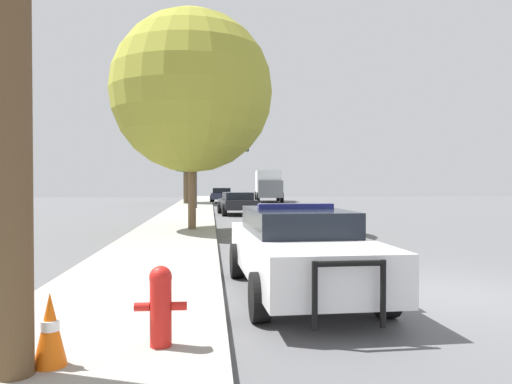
{
  "coord_description": "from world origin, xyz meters",
  "views": [
    {
      "loc": [
        -3.8,
        -8.01,
        1.87
      ],
      "look_at": [
        -1.36,
        18.47,
        1.34
      ],
      "focal_mm": 35.0,
      "sensor_mm": 36.0,
      "label": 1
    }
  ],
  "objects_px": {
    "box_truck": "(268,185)",
    "tree_sidewalk_near": "(192,92)",
    "traffic_cone": "(50,329)",
    "fire_hydrant": "(161,303)",
    "car_background_midblock": "(237,202)",
    "traffic_light": "(218,157)",
    "car_background_distant": "(222,195)",
    "tree_sidewalk_far": "(186,138)",
    "police_car": "(298,248)"
  },
  "relations": [
    {
      "from": "police_car",
      "to": "tree_sidewalk_far",
      "type": "distance_m",
      "value": 34.95
    },
    {
      "from": "police_car",
      "to": "box_truck",
      "type": "xyz_separation_m",
      "value": [
        4.09,
        39.33,
        0.84
      ]
    },
    {
      "from": "box_truck",
      "to": "tree_sidewalk_far",
      "type": "relative_size",
      "value": 0.82
    },
    {
      "from": "car_background_distant",
      "to": "car_background_midblock",
      "type": "distance_m",
      "value": 17.04
    },
    {
      "from": "traffic_light",
      "to": "traffic_cone",
      "type": "distance_m",
      "value": 29.18
    },
    {
      "from": "box_truck",
      "to": "tree_sidewalk_near",
      "type": "xyz_separation_m",
      "value": [
        -6.23,
        -28.97,
        3.61
      ]
    },
    {
      "from": "tree_sidewalk_far",
      "to": "police_car",
      "type": "bearing_deg",
      "value": -84.18
    },
    {
      "from": "traffic_light",
      "to": "box_truck",
      "type": "height_order",
      "value": "traffic_light"
    },
    {
      "from": "fire_hydrant",
      "to": "car_background_midblock",
      "type": "xyz_separation_m",
      "value": [
        2.08,
        23.24,
        0.12
      ]
    },
    {
      "from": "fire_hydrant",
      "to": "traffic_light",
      "type": "xyz_separation_m",
      "value": [
        1.04,
        28.46,
        3.0
      ]
    },
    {
      "from": "traffic_light",
      "to": "box_truck",
      "type": "bearing_deg",
      "value": 69.9
    },
    {
      "from": "police_car",
      "to": "box_truck",
      "type": "bearing_deg",
      "value": -98.41
    },
    {
      "from": "tree_sidewalk_near",
      "to": "traffic_cone",
      "type": "distance_m",
      "value": 14.57
    },
    {
      "from": "police_car",
      "to": "traffic_light",
      "type": "bearing_deg",
      "value": -90.34
    },
    {
      "from": "car_background_midblock",
      "to": "tree_sidewalk_near",
      "type": "bearing_deg",
      "value": -107.19
    },
    {
      "from": "fire_hydrant",
      "to": "traffic_cone",
      "type": "bearing_deg",
      "value": -154.07
    },
    {
      "from": "fire_hydrant",
      "to": "traffic_light",
      "type": "bearing_deg",
      "value": 87.91
    },
    {
      "from": "tree_sidewalk_far",
      "to": "traffic_cone",
      "type": "distance_m",
      "value": 38.18
    },
    {
      "from": "car_background_midblock",
      "to": "fire_hydrant",
      "type": "bearing_deg",
      "value": -99.72
    },
    {
      "from": "car_background_distant",
      "to": "tree_sidewalk_near",
      "type": "xyz_separation_m",
      "value": [
        -1.75,
        -27.0,
        4.48
      ]
    },
    {
      "from": "tree_sidewalk_near",
      "to": "car_background_midblock",
      "type": "bearing_deg",
      "value": 77.42
    },
    {
      "from": "box_truck",
      "to": "tree_sidewalk_near",
      "type": "height_order",
      "value": "tree_sidewalk_near"
    },
    {
      "from": "car_background_distant",
      "to": "car_background_midblock",
      "type": "bearing_deg",
      "value": -85.33
    },
    {
      "from": "car_background_distant",
      "to": "tree_sidewalk_far",
      "type": "distance_m",
      "value": 6.48
    },
    {
      "from": "car_background_distant",
      "to": "police_car",
      "type": "bearing_deg",
      "value": -86.33
    },
    {
      "from": "fire_hydrant",
      "to": "traffic_cone",
      "type": "height_order",
      "value": "fire_hydrant"
    },
    {
      "from": "traffic_light",
      "to": "car_background_midblock",
      "type": "bearing_deg",
      "value": -78.73
    },
    {
      "from": "traffic_cone",
      "to": "car_background_distant",
      "type": "bearing_deg",
      "value": 86.36
    },
    {
      "from": "tree_sidewalk_far",
      "to": "traffic_cone",
      "type": "xyz_separation_m",
      "value": [
        0.53,
        -37.83,
        -5.11
      ]
    },
    {
      "from": "traffic_light",
      "to": "car_background_distant",
      "type": "bearing_deg",
      "value": 87.25
    },
    {
      "from": "police_car",
      "to": "tree_sidewalk_near",
      "type": "height_order",
      "value": "tree_sidewalk_near"
    },
    {
      "from": "traffic_light",
      "to": "tree_sidewalk_near",
      "type": "distance_m",
      "value": 15.32
    },
    {
      "from": "car_background_distant",
      "to": "tree_sidewalk_near",
      "type": "distance_m",
      "value": 27.43
    },
    {
      "from": "car_background_distant",
      "to": "tree_sidewalk_far",
      "type": "xyz_separation_m",
      "value": [
        -3.13,
        -2.93,
        4.86
      ]
    },
    {
      "from": "car_background_distant",
      "to": "box_truck",
      "type": "xyz_separation_m",
      "value": [
        4.48,
        1.97,
        0.87
      ]
    },
    {
      "from": "police_car",
      "to": "tree_sidewalk_near",
      "type": "relative_size",
      "value": 0.65
    },
    {
      "from": "car_background_distant",
      "to": "tree_sidewalk_far",
      "type": "bearing_deg",
      "value": -133.8
    },
    {
      "from": "traffic_cone",
      "to": "tree_sidewalk_far",
      "type": "bearing_deg",
      "value": 90.81
    },
    {
      "from": "fire_hydrant",
      "to": "tree_sidewalk_near",
      "type": "relative_size",
      "value": 0.11
    },
    {
      "from": "car_background_midblock",
      "to": "traffic_cone",
      "type": "relative_size",
      "value": 5.85
    },
    {
      "from": "traffic_light",
      "to": "tree_sidewalk_near",
      "type": "relative_size",
      "value": 0.6
    },
    {
      "from": "police_car",
      "to": "car_background_midblock",
      "type": "height_order",
      "value": "police_car"
    },
    {
      "from": "car_background_distant",
      "to": "tree_sidewalk_near",
      "type": "relative_size",
      "value": 0.57
    },
    {
      "from": "fire_hydrant",
      "to": "car_background_distant",
      "type": "bearing_deg",
      "value": 87.71
    },
    {
      "from": "police_car",
      "to": "box_truck",
      "type": "distance_m",
      "value": 39.55
    },
    {
      "from": "fire_hydrant",
      "to": "car_background_distant",
      "type": "height_order",
      "value": "car_background_distant"
    },
    {
      "from": "car_background_distant",
      "to": "tree_sidewalk_near",
      "type": "height_order",
      "value": "tree_sidewalk_near"
    },
    {
      "from": "box_truck",
      "to": "police_car",
      "type": "bearing_deg",
      "value": 86.95
    },
    {
      "from": "tree_sidewalk_near",
      "to": "police_car",
      "type": "bearing_deg",
      "value": -78.34
    },
    {
      "from": "tree_sidewalk_near",
      "to": "traffic_cone",
      "type": "height_order",
      "value": "tree_sidewalk_near"
    }
  ]
}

